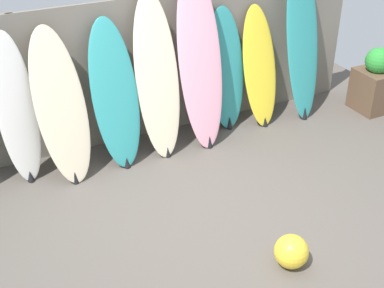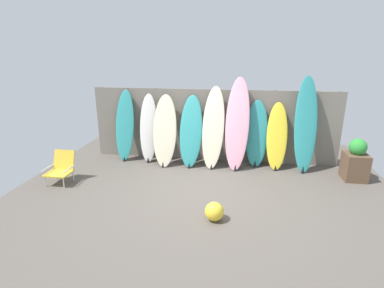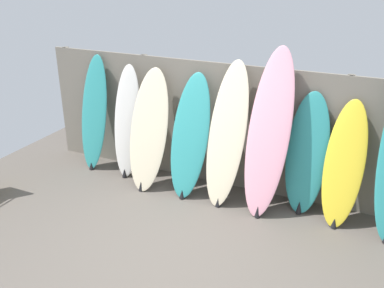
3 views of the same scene
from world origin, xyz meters
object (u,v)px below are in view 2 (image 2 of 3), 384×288
Objects in this scene: surfboard_cream_2 at (165,131)px; surfboard_cream_4 at (213,128)px; beach_chair at (61,167)px; planter_box at (355,162)px; surfboard_teal_3 at (191,132)px; surfboard_pink_5 at (237,125)px; surfboard_yellow_7 at (277,137)px; beach_ball at (214,211)px; surfboard_teal_0 at (125,126)px; surfboard_teal_8 at (306,126)px; surfboard_teal_6 at (257,134)px; surfboard_white_1 at (149,129)px.

surfboard_cream_4 reaches higher than surfboard_cream_2.
beach_chair is 0.71× the size of planter_box.
surfboard_teal_3 is 0.89× the size of surfboard_cream_4.
surfboard_yellow_7 is (0.93, 0.11, -0.29)m from surfboard_pink_5.
beach_ball is (3.34, -1.05, -0.17)m from beach_chair.
surfboard_teal_0 is at bearing 65.97° from beach_chair.
surfboard_teal_8 reaches higher than planter_box.
beach_ball is (0.24, -2.48, -0.78)m from surfboard_cream_4.
surfboard_teal_3 is 1.11m from surfboard_pink_5.
beach_chair is at bearing -155.28° from surfboard_cream_4.
beach_chair is at bearing -164.27° from surfboard_teal_8.
surfboard_teal_0 is at bearing 176.60° from surfboard_cream_4.
surfboard_cream_2 is 1.06× the size of surfboard_teal_6.
surfboard_white_1 is 3.71m from surfboard_teal_8.
surfboard_cream_2 reaches higher than beach_chair.
surfboard_pink_5 is (2.17, -0.11, 0.22)m from surfboard_white_1.
surfboard_teal_0 is at bearing 178.69° from surfboard_teal_8.
surfboard_cream_2 is (1.07, -0.17, -0.05)m from surfboard_teal_0.
surfboard_cream_2 is at bearing 175.81° from planter_box.
surfboard_cream_4 is 1.50m from surfboard_yellow_7.
beach_chair is at bearing -118.88° from surfboard_teal_0.
surfboard_teal_6 is at bearing 73.57° from beach_ball.
surfboard_cream_4 reaches higher than surfboard_teal_6.
surfboard_teal_8 is (3.70, -0.06, 0.24)m from surfboard_white_1.
surfboard_teal_8 is 6.84× the size of beach_ball.
surfboard_teal_0 is 2.73× the size of beach_chair.
surfboard_teal_0 is 1.87m from beach_chair.
planter_box reaches higher than beach_chair.
surfboard_teal_3 reaches higher than planter_box.
surfboard_yellow_7 is (0.46, -0.08, -0.02)m from surfboard_teal_6.
surfboard_teal_3 is 2.60× the size of beach_chair.
surfboard_cream_2 reaches higher than planter_box.
surfboard_cream_4 is (2.24, -0.13, 0.06)m from surfboard_teal_0.
surfboard_cream_4 is 3.18m from planter_box.
surfboard_cream_2 reaches higher than beach_ball.
surfboard_white_1 is 1.00× the size of surfboard_cream_2.
surfboard_teal_8 reaches higher than surfboard_pink_5.
surfboard_cream_4 is at bearing 95.64° from beach_ball.
planter_box is (1.03, -0.39, -0.67)m from surfboard_teal_8.
surfboard_cream_2 is at bearing -179.12° from surfboard_pink_5.
beach_chair is (-0.86, -1.56, -0.55)m from surfboard_teal_0.
surfboard_pink_5 is at bearing -178.25° from surfboard_teal_8.
surfboard_yellow_7 is at bearing 6.54° from surfboard_pink_5.
surfboard_teal_6 is 2.45× the size of beach_chair.
surfboard_teal_3 is at bearing 107.45° from beach_ball.
surfboard_teal_0 is 1.05× the size of surfboard_teal_3.
surfboard_teal_0 is at bearing 177.02° from surfboard_pink_5.
surfboard_cream_2 is at bearing 40.52° from beach_chair.
surfboard_teal_6 is (2.64, 0.08, -0.05)m from surfboard_white_1.
surfboard_teal_8 reaches higher than surfboard_white_1.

